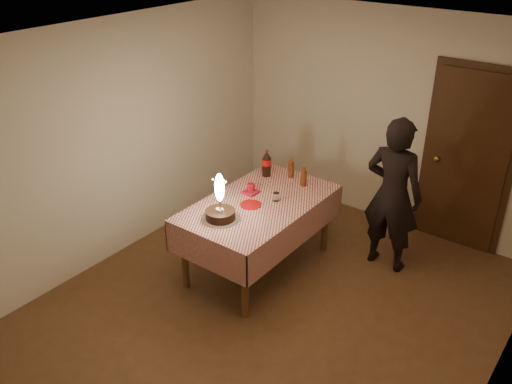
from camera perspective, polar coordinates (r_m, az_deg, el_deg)
ground at (r=5.54m, az=2.16°, el=-11.64°), size 4.00×4.50×0.01m
room_shell at (r=4.72m, az=3.37°, el=4.48°), size 4.04×4.54×2.62m
dining_table at (r=5.67m, az=0.30°, el=-2.02°), size 1.02×1.72×0.81m
birthday_cake at (r=5.27m, az=-3.79°, el=-1.78°), size 0.37×0.37×0.49m
red_plate at (r=5.56m, az=-0.55°, el=-1.35°), size 0.22×0.22×0.01m
red_cup at (r=5.79m, az=-0.56°, el=0.41°), size 0.08×0.08×0.10m
clear_cup at (r=5.63m, az=2.15°, el=-0.51°), size 0.07×0.07×0.09m
napkin_stack at (r=5.79m, az=-0.57°, el=-0.01°), size 0.15×0.15×0.02m
cola_bottle at (r=6.12m, az=1.12°, el=3.04°), size 0.10×0.10×0.32m
amber_bottle_left at (r=6.11m, az=3.71°, el=2.58°), size 0.06×0.06×0.25m
amber_bottle_right at (r=5.93m, az=5.07°, el=1.70°), size 0.06×0.06×0.25m
photographer at (r=5.84m, az=14.21°, el=-0.28°), size 0.63×0.45×1.71m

